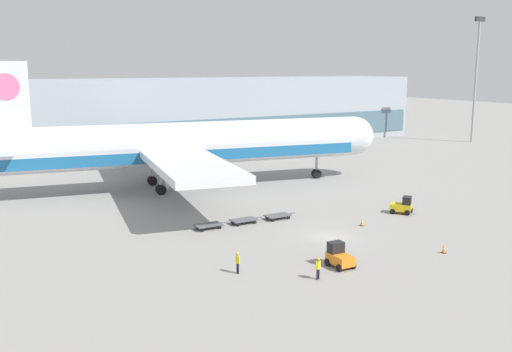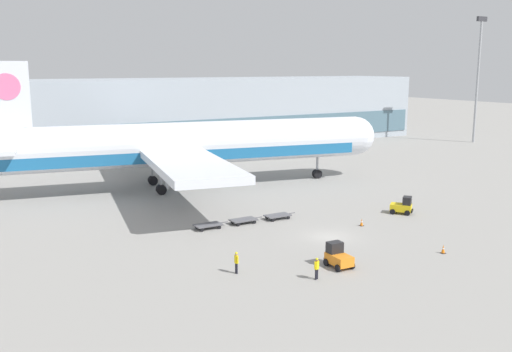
{
  "view_description": "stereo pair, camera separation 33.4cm",
  "coord_description": "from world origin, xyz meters",
  "px_view_note": "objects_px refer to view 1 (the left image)",
  "views": [
    {
      "loc": [
        -33.65,
        -42.25,
        16.28
      ],
      "look_at": [
        -0.77,
        12.8,
        4.0
      ],
      "focal_mm": 40.0,
      "sensor_mm": 36.0,
      "label": 1
    },
    {
      "loc": [
        -33.36,
        -42.42,
        16.28
      ],
      "look_at": [
        -0.77,
        12.8,
        4.0
      ],
      "focal_mm": 40.0,
      "sensor_mm": 36.0,
      "label": 2
    }
  ],
  "objects_px": {
    "traffic_cone_far": "(362,222)",
    "traffic_cone_near": "(444,249)",
    "airplane_main": "(180,146)",
    "baggage_tug_foreground": "(339,256)",
    "ground_crew_near": "(318,267)",
    "baggage_tug_mid": "(402,206)",
    "ground_crew_far": "(238,261)",
    "light_mast": "(476,72)",
    "baggage_dolly_lead": "(209,225)",
    "baggage_dolly_second": "(244,220)",
    "baggage_dolly_third": "(278,216)"
  },
  "relations": [
    {
      "from": "baggage_tug_mid",
      "to": "ground_crew_near",
      "type": "bearing_deg",
      "value": -98.84
    },
    {
      "from": "ground_crew_near",
      "to": "ground_crew_far",
      "type": "bearing_deg",
      "value": -61.06
    },
    {
      "from": "baggage_dolly_third",
      "to": "baggage_tug_foreground",
      "type": "bearing_deg",
      "value": -104.38
    },
    {
      "from": "airplane_main",
      "to": "ground_crew_far",
      "type": "bearing_deg",
      "value": -95.07
    },
    {
      "from": "airplane_main",
      "to": "baggage_tug_foreground",
      "type": "bearing_deg",
      "value": -81.36
    },
    {
      "from": "baggage_dolly_second",
      "to": "ground_crew_far",
      "type": "xyz_separation_m",
      "value": [
        -7.75,
        -12.63,
        0.67
      ]
    },
    {
      "from": "light_mast",
      "to": "baggage_dolly_second",
      "type": "relative_size",
      "value": 7.24
    },
    {
      "from": "airplane_main",
      "to": "baggage_dolly_lead",
      "type": "xyz_separation_m",
      "value": [
        -5.65,
        -20.06,
        -5.45
      ]
    },
    {
      "from": "light_mast",
      "to": "airplane_main",
      "type": "distance_m",
      "value": 76.13
    },
    {
      "from": "airplane_main",
      "to": "baggage_dolly_second",
      "type": "distance_m",
      "value": 20.96
    },
    {
      "from": "baggage_dolly_second",
      "to": "traffic_cone_near",
      "type": "distance_m",
      "value": 20.46
    },
    {
      "from": "baggage_dolly_third",
      "to": "traffic_cone_near",
      "type": "height_order",
      "value": "traffic_cone_near"
    },
    {
      "from": "baggage_dolly_second",
      "to": "baggage_dolly_third",
      "type": "height_order",
      "value": "same"
    },
    {
      "from": "baggage_dolly_lead",
      "to": "baggage_dolly_third",
      "type": "height_order",
      "value": "same"
    },
    {
      "from": "baggage_tug_mid",
      "to": "ground_crew_near",
      "type": "height_order",
      "value": "baggage_tug_mid"
    },
    {
      "from": "light_mast",
      "to": "baggage_dolly_lead",
      "type": "distance_m",
      "value": 87.68
    },
    {
      "from": "baggage_dolly_lead",
      "to": "baggage_tug_foreground",
      "type": "bearing_deg",
      "value": -74.73
    },
    {
      "from": "baggage_dolly_second",
      "to": "baggage_tug_foreground",
      "type": "bearing_deg",
      "value": -89.31
    },
    {
      "from": "traffic_cone_near",
      "to": "traffic_cone_far",
      "type": "bearing_deg",
      "value": 91.68
    },
    {
      "from": "baggage_tug_foreground",
      "to": "baggage_dolly_second",
      "type": "distance_m",
      "value": 15.55
    },
    {
      "from": "traffic_cone_near",
      "to": "traffic_cone_far",
      "type": "xyz_separation_m",
      "value": [
        -0.31,
        10.54,
        -0.01
      ]
    },
    {
      "from": "baggage_dolly_lead",
      "to": "traffic_cone_far",
      "type": "distance_m",
      "value": 15.95
    },
    {
      "from": "baggage_tug_foreground",
      "to": "baggage_tug_mid",
      "type": "height_order",
      "value": "same"
    },
    {
      "from": "light_mast",
      "to": "airplane_main",
      "type": "xyz_separation_m",
      "value": [
        -74.59,
        -12.01,
        -9.45
      ]
    },
    {
      "from": "light_mast",
      "to": "traffic_cone_near",
      "type": "bearing_deg",
      "value": -142.84
    },
    {
      "from": "baggage_tug_mid",
      "to": "ground_crew_near",
      "type": "distance_m",
      "value": 23.48
    },
    {
      "from": "airplane_main",
      "to": "traffic_cone_far",
      "type": "height_order",
      "value": "airplane_main"
    },
    {
      "from": "baggage_dolly_second",
      "to": "ground_crew_far",
      "type": "height_order",
      "value": "ground_crew_far"
    },
    {
      "from": "ground_crew_far",
      "to": "light_mast",
      "type": "bearing_deg",
      "value": 124.22
    },
    {
      "from": "ground_crew_far",
      "to": "traffic_cone_far",
      "type": "relative_size",
      "value": 2.34
    },
    {
      "from": "baggage_dolly_lead",
      "to": "baggage_dolly_third",
      "type": "xyz_separation_m",
      "value": [
        8.18,
        -0.44,
        0.0
      ]
    },
    {
      "from": "light_mast",
      "to": "baggage_tug_mid",
      "type": "relative_size",
      "value": 9.59
    },
    {
      "from": "airplane_main",
      "to": "baggage_dolly_second",
      "type": "xyz_separation_m",
      "value": [
        -1.56,
        -20.17,
        -5.45
      ]
    },
    {
      "from": "airplane_main",
      "to": "light_mast",
      "type": "bearing_deg",
      "value": 19.91
    },
    {
      "from": "baggage_tug_foreground",
      "to": "baggage_dolly_third",
      "type": "distance_m",
      "value": 15.7
    },
    {
      "from": "baggage_tug_mid",
      "to": "baggage_dolly_lead",
      "type": "xyz_separation_m",
      "value": [
        -21.57,
        5.64,
        -0.49
      ]
    },
    {
      "from": "baggage_dolly_lead",
      "to": "baggage_dolly_second",
      "type": "relative_size",
      "value": 1.0
    },
    {
      "from": "airplane_main",
      "to": "ground_crew_far",
      "type": "height_order",
      "value": "airplane_main"
    },
    {
      "from": "traffic_cone_far",
      "to": "traffic_cone_near",
      "type": "bearing_deg",
      "value": -88.32
    },
    {
      "from": "baggage_dolly_second",
      "to": "traffic_cone_far",
      "type": "relative_size",
      "value": 4.82
    },
    {
      "from": "baggage_tug_mid",
      "to": "ground_crew_near",
      "type": "relative_size",
      "value": 1.59
    },
    {
      "from": "ground_crew_near",
      "to": "traffic_cone_near",
      "type": "distance_m",
      "value": 13.52
    },
    {
      "from": "light_mast",
      "to": "ground_crew_near",
      "type": "bearing_deg",
      "value": -148.16
    },
    {
      "from": "light_mast",
      "to": "airplane_main",
      "type": "bearing_deg",
      "value": -170.85
    },
    {
      "from": "baggage_tug_foreground",
      "to": "baggage_dolly_third",
      "type": "bearing_deg",
      "value": -12.03
    },
    {
      "from": "airplane_main",
      "to": "baggage_tug_mid",
      "type": "distance_m",
      "value": 30.63
    },
    {
      "from": "baggage_tug_foreground",
      "to": "ground_crew_far",
      "type": "bearing_deg",
      "value": 72.2
    },
    {
      "from": "airplane_main",
      "to": "traffic_cone_near",
      "type": "xyz_separation_m",
      "value": [
        8.92,
        -37.75,
        -5.46
      ]
    },
    {
      "from": "baggage_tug_mid",
      "to": "traffic_cone_near",
      "type": "xyz_separation_m",
      "value": [
        -7.0,
        -12.06,
        -0.49
      ]
    },
    {
      "from": "airplane_main",
      "to": "ground_crew_near",
      "type": "relative_size",
      "value": 32.69
    }
  ]
}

